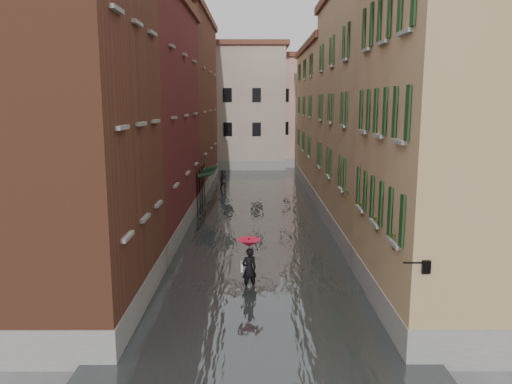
{
  "coord_description": "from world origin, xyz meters",
  "views": [
    {
      "loc": [
        -0.18,
        -18.64,
        7.29
      ],
      "look_at": [
        -0.12,
        5.1,
        3.0
      ],
      "focal_mm": 35.0,
      "sensor_mm": 36.0,
      "label": 1
    }
  ],
  "objects": [
    {
      "name": "ground",
      "position": [
        0.0,
        0.0,
        0.0
      ],
      "size": [
        120.0,
        120.0,
        0.0
      ],
      "primitive_type": "plane",
      "color": "#505053",
      "rests_on": "ground"
    },
    {
      "name": "floodwater",
      "position": [
        0.0,
        13.0,
        0.1
      ],
      "size": [
        10.0,
        60.0,
        0.2
      ],
      "primitive_type": "cube",
      "color": "#42494A",
      "rests_on": "ground"
    },
    {
      "name": "building_left_near",
      "position": [
        -7.0,
        -2.0,
        6.5
      ],
      "size": [
        6.0,
        8.0,
        13.0
      ],
      "primitive_type": "cube",
      "color": "brown",
      "rests_on": "ground"
    },
    {
      "name": "building_left_mid",
      "position": [
        -7.0,
        9.0,
        6.25
      ],
      "size": [
        6.0,
        14.0,
        12.5
      ],
      "primitive_type": "cube",
      "color": "#5B1F1D",
      "rests_on": "ground"
    },
    {
      "name": "building_left_far",
      "position": [
        -7.0,
        24.0,
        7.0
      ],
      "size": [
        6.0,
        16.0,
        14.0
      ],
      "primitive_type": "cube",
      "color": "brown",
      "rests_on": "ground"
    },
    {
      "name": "building_right_near",
      "position": [
        7.0,
        -2.0,
        5.75
      ],
      "size": [
        6.0,
        8.0,
        11.5
      ],
      "primitive_type": "cube",
      "color": "tan",
      "rests_on": "ground"
    },
    {
      "name": "building_right_mid",
      "position": [
        7.0,
        9.0,
        6.5
      ],
      "size": [
        6.0,
        14.0,
        13.0
      ],
      "primitive_type": "cube",
      "color": "tan",
      "rests_on": "ground"
    },
    {
      "name": "building_right_far",
      "position": [
        7.0,
        24.0,
        5.75
      ],
      "size": [
        6.0,
        16.0,
        11.5
      ],
      "primitive_type": "cube",
      "color": "tan",
      "rests_on": "ground"
    },
    {
      "name": "building_end_cream",
      "position": [
        -3.0,
        38.0,
        6.5
      ],
      "size": [
        12.0,
        9.0,
        13.0
      ],
      "primitive_type": "cube",
      "color": "#B19F8D",
      "rests_on": "ground"
    },
    {
      "name": "building_end_pink",
      "position": [
        6.0,
        40.0,
        6.0
      ],
      "size": [
        10.0,
        9.0,
        12.0
      ],
      "primitive_type": "cube",
      "color": "#CE9D90",
      "rests_on": "ground"
    },
    {
      "name": "awning_near",
      "position": [
        -3.48,
        14.94,
        2.47
      ],
      "size": [
        1.09,
        3.17,
        2.8
      ],
      "color": "black",
      "rests_on": "ground"
    },
    {
      "name": "awning_far",
      "position": [
        -3.49,
        16.42,
        2.47
      ],
      "size": [
        1.09,
        2.95,
        2.8
      ],
      "color": "black",
      "rests_on": "ground"
    },
    {
      "name": "wall_lantern",
      "position": [
        4.33,
        -6.0,
        3.01
      ],
      "size": [
        0.71,
        0.22,
        0.35
      ],
      "color": "black",
      "rests_on": "ground"
    },
    {
      "name": "window_planters",
      "position": [
        4.12,
        -0.69,
        3.51
      ],
      "size": [
        0.59,
        8.35,
        0.84
      ],
      "color": "#9F5D34",
      "rests_on": "ground"
    },
    {
      "name": "pedestrian_main",
      "position": [
        -0.41,
        -0.01,
        1.24
      ],
      "size": [
        0.95,
        0.95,
        2.06
      ],
      "color": "black",
      "rests_on": "ground"
    },
    {
      "name": "pedestrian_far",
      "position": [
        -2.74,
        21.84,
        0.91
      ],
      "size": [
        0.9,
        0.71,
        1.82
      ],
      "primitive_type": "imported",
      "rotation": [
        0.0,
        0.0,
        -0.02
      ],
      "color": "black",
      "rests_on": "ground"
    }
  ]
}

